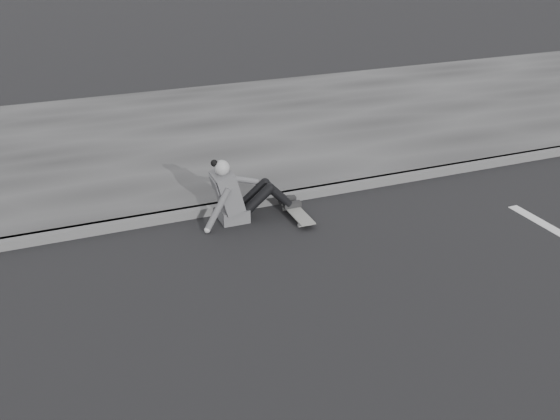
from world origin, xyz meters
The scene contains 5 objects.
ground centered at (0.00, 0.00, 0.00)m, with size 80.00×80.00×0.00m, color black.
curb centered at (0.00, 2.58, 0.06)m, with size 24.00×0.16×0.12m, color #525252.
sidewalk centered at (0.00, 5.60, 0.06)m, with size 24.00×6.00×0.12m, color #373737.
skateboard centered at (0.84, 2.03, 0.07)m, with size 0.20×0.78×0.09m.
seated_woman centered at (0.11, 2.27, 0.36)m, with size 1.38×0.46×0.88m.
Camera 1 is at (-2.10, -4.75, 3.71)m, focal length 40.00 mm.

